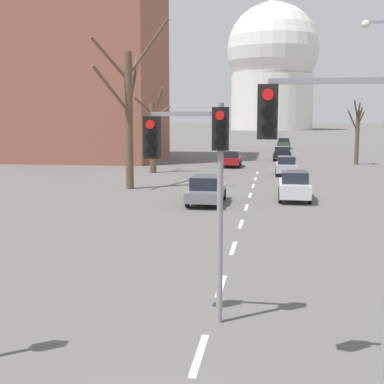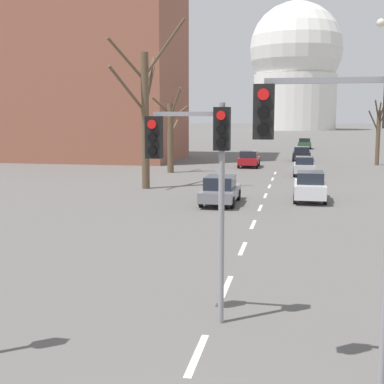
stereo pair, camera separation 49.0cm
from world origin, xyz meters
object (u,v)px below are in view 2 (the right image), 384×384
object	(u,v)px
sedan_far_right	(304,143)
traffic_signal_centre_tall	(198,158)
sedan_near_right	(302,153)
sedan_near_left	(249,159)
sedan_distant_centre	(310,186)
traffic_signal_near_right	(348,145)
sedan_mid_centre	(304,166)
sedan_far_left	(220,190)

from	to	relation	value
sedan_far_right	traffic_signal_centre_tall	bearing A→B (deg)	-92.51
sedan_near_right	sedan_near_left	bearing A→B (deg)	-119.86
sedan_near_right	sedan_distant_centre	bearing A→B (deg)	-89.30
sedan_near_right	traffic_signal_near_right	bearing A→B (deg)	-89.44
sedan_near_right	sedan_mid_centre	size ratio (longest dim) A/B	0.96
sedan_mid_centre	sedan_distant_centre	distance (m)	13.45
traffic_signal_near_right	sedan_distant_centre	world-z (taller)	traffic_signal_near_right
sedan_near_left	sedan_near_right	size ratio (longest dim) A/B	0.98
sedan_mid_centre	traffic_signal_centre_tall	bearing A→B (deg)	-94.78
traffic_signal_centre_tall	sedan_near_right	distance (m)	47.91
sedan_far_right	sedan_far_left	bearing A→B (deg)	-95.38
sedan_near_left	sedan_mid_centre	size ratio (longest dim) A/B	0.94
traffic_signal_near_right	sedan_distant_centre	distance (m)	21.78
traffic_signal_near_right	sedan_far_right	bearing A→B (deg)	89.98
traffic_signal_near_right	traffic_signal_centre_tall	bearing A→B (deg)	142.80
traffic_signal_centre_tall	sedan_far_right	distance (m)	70.64
traffic_signal_centre_tall	sedan_near_left	distance (m)	39.30
traffic_signal_centre_tall	sedan_distant_centre	world-z (taller)	traffic_signal_centre_tall
sedan_mid_centre	sedan_distant_centre	size ratio (longest dim) A/B	0.96
sedan_near_left	sedan_far_left	xyz separation A→B (m)	(0.44, -22.00, -0.02)
traffic_signal_near_right	sedan_mid_centre	xyz separation A→B (m)	(-0.34, 34.95, -3.50)
sedan_distant_centre	traffic_signal_near_right	bearing A→B (deg)	-89.63
sedan_near_left	sedan_distant_centre	xyz separation A→B (m)	(5.31, -19.93, 0.04)
traffic_signal_near_right	sedan_far_left	world-z (taller)	traffic_signal_near_right
sedan_near_left	sedan_mid_centre	xyz separation A→B (m)	(5.11, -6.48, -0.00)
sedan_mid_centre	sedan_distant_centre	bearing A→B (deg)	-89.16
sedan_distant_centre	sedan_far_right	bearing A→B (deg)	89.82
sedan_near_right	sedan_far_right	size ratio (longest dim) A/B	0.94
sedan_far_left	sedan_distant_centre	size ratio (longest dim) A/B	1.09
sedan_near_left	sedan_mid_centre	world-z (taller)	sedan_near_left
sedan_far_left	sedan_distant_centre	world-z (taller)	sedan_distant_centre
sedan_near_left	sedan_near_right	world-z (taller)	sedan_near_left
traffic_signal_centre_tall	sedan_near_left	size ratio (longest dim) A/B	1.33
traffic_signal_near_right	traffic_signal_centre_tall	distance (m)	3.87
sedan_far_left	sedan_far_right	xyz separation A→B (m)	(5.03, 53.40, 0.05)
sedan_mid_centre	sedan_near_right	bearing A→B (deg)	90.57
sedan_near_left	sedan_distant_centre	bearing A→B (deg)	-75.08
traffic_signal_centre_tall	sedan_mid_centre	distance (m)	32.88
sedan_mid_centre	sedan_far_left	bearing A→B (deg)	-106.75
traffic_signal_near_right	sedan_distant_centre	bearing A→B (deg)	90.37
sedan_distant_centre	sedan_near_left	bearing A→B (deg)	104.92
sedan_near_right	sedan_far_right	xyz separation A→B (m)	(0.51, 22.75, 0.02)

